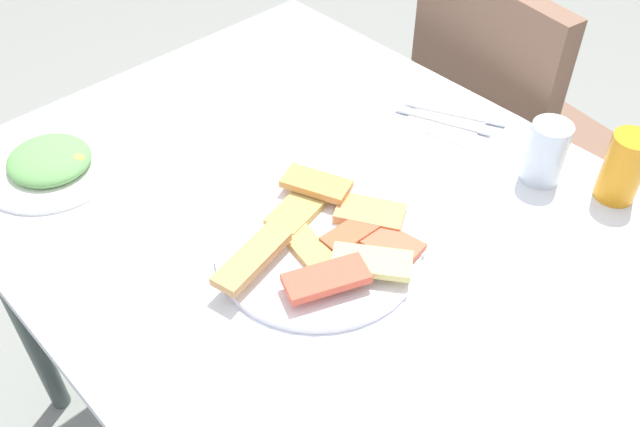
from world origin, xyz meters
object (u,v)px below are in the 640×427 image
at_px(salad_plate_greens, 50,163).
at_px(paper_napkin, 449,118).
at_px(fork, 443,120).
at_px(pide_platter, 323,244).
at_px(dining_chair, 502,128).
at_px(soda_can, 624,167).
at_px(dining_table, 321,246).
at_px(spoon, 455,112).
at_px(drinking_glass, 546,152).

xyz_separation_m(salad_plate_greens, paper_napkin, (0.38, 0.62, -0.01)).
distance_m(paper_napkin, fork, 0.02).
bearing_deg(pide_platter, dining_chair, 101.50).
bearing_deg(soda_can, dining_table, -128.41).
bearing_deg(soda_can, salad_plate_greens, -137.15).
relative_size(fork, spoon, 0.96).
bearing_deg(salad_plate_greens, fork, 58.00).
relative_size(dining_table, spoon, 6.04).
relative_size(dining_table, paper_napkin, 8.87).
distance_m(salad_plate_greens, spoon, 0.74).
height_order(dining_chair, drinking_glass, dining_chair).
distance_m(dining_chair, spoon, 0.39).
distance_m(dining_table, soda_can, 0.51).
distance_m(dining_table, pide_platter, 0.13).
height_order(paper_napkin, spoon, spoon).
relative_size(pide_platter, paper_napkin, 2.53).
bearing_deg(drinking_glass, dining_chair, 129.10).
relative_size(pide_platter, soda_can, 2.74).
bearing_deg(salad_plate_greens, paper_napkin, 58.75).
relative_size(soda_can, drinking_glass, 1.10).
bearing_deg(dining_table, pide_platter, -41.94).
xyz_separation_m(dining_chair, drinking_glass, (0.28, -0.34, 0.28)).
bearing_deg(spoon, fork, -115.89).
height_order(fork, spoon, same).
bearing_deg(dining_chair, salad_plate_greens, -108.30).
bearing_deg(soda_can, paper_napkin, -174.54).
height_order(dining_chair, spoon, dining_chair).
distance_m(pide_platter, salad_plate_greens, 0.51).
relative_size(dining_table, dining_chair, 1.25).
relative_size(drinking_glass, spoon, 0.57).
bearing_deg(spoon, soda_can, -23.56).
xyz_separation_m(dining_table, paper_napkin, (-0.02, 0.35, 0.08)).
relative_size(drinking_glass, paper_napkin, 0.84).
height_order(dining_chair, paper_napkin, dining_chair).
distance_m(pide_platter, paper_napkin, 0.42).
bearing_deg(paper_napkin, spoon, 90.00).
distance_m(dining_table, spoon, 0.38).
bearing_deg(spoon, drinking_glass, -35.92).
xyz_separation_m(paper_napkin, spoon, (0.00, 0.02, 0.00)).
xyz_separation_m(pide_platter, paper_napkin, (-0.09, 0.41, -0.01)).
xyz_separation_m(dining_table, spoon, (-0.02, 0.37, 0.09)).
distance_m(dining_table, fork, 0.35).
relative_size(salad_plate_greens, spoon, 1.22).
bearing_deg(dining_chair, pide_platter, -78.50).
bearing_deg(pide_platter, dining_table, 138.06).
xyz_separation_m(pide_platter, salad_plate_greens, (-0.46, -0.21, 0.00)).
bearing_deg(dining_table, soda_can, 51.59).
height_order(soda_can, fork, soda_can).
xyz_separation_m(dining_chair, salad_plate_greens, (-0.31, -0.95, 0.24)).
height_order(drinking_glass, paper_napkin, drinking_glass).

